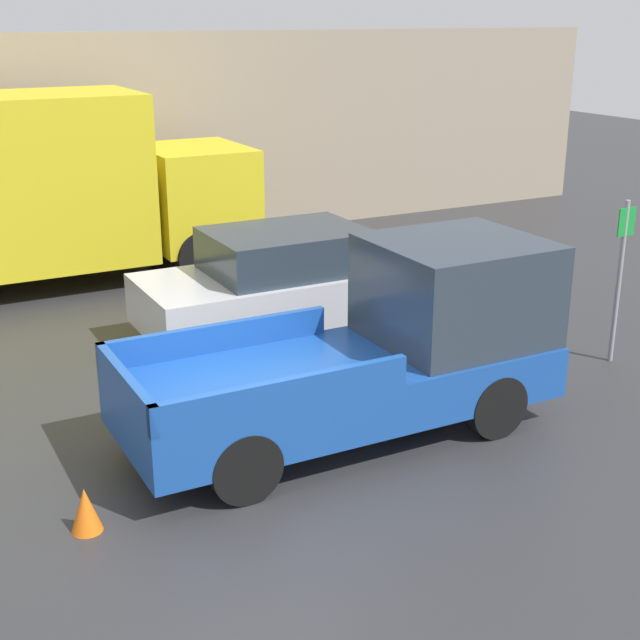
% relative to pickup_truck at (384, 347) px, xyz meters
% --- Properties ---
extents(ground_plane, '(60.00, 60.00, 0.00)m').
position_rel_pickup_truck_xyz_m(ground_plane, '(-1.95, -0.38, -1.01)').
color(ground_plane, '#2D2D30').
extents(building_wall, '(28.00, 0.15, 4.43)m').
position_rel_pickup_truck_xyz_m(building_wall, '(-1.95, 10.14, 1.20)').
color(building_wall, gray).
rests_on(building_wall, ground).
extents(pickup_truck, '(5.18, 2.01, 2.20)m').
position_rel_pickup_truck_xyz_m(pickup_truck, '(0.00, 0.00, 0.00)').
color(pickup_truck, '#194799').
rests_on(pickup_truck, ground).
extents(car, '(4.25, 1.98, 1.69)m').
position_rel_pickup_truck_xyz_m(car, '(0.27, 3.43, -0.16)').
color(car, silver).
rests_on(car, ground).
extents(parking_sign, '(0.30, 0.07, 2.36)m').
position_rel_pickup_truck_xyz_m(parking_sign, '(4.04, 0.26, 0.32)').
color(parking_sign, gray).
rests_on(parking_sign, ground).
extents(traffic_cone, '(0.31, 0.31, 0.46)m').
position_rel_pickup_truck_xyz_m(traffic_cone, '(-3.79, -0.68, -0.78)').
color(traffic_cone, orange).
rests_on(traffic_cone, ground).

